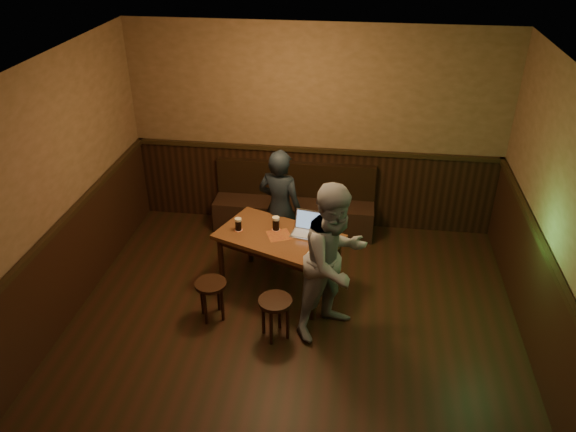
{
  "coord_description": "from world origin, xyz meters",
  "views": [
    {
      "loc": [
        0.59,
        -4.04,
        4.12
      ],
      "look_at": [
        -0.13,
        1.25,
        1.06
      ],
      "focal_mm": 35.0,
      "sensor_mm": 36.0,
      "label": 1
    }
  ],
  "objects_px": {
    "pint_mid": "(276,223)",
    "person_grey": "(335,261)",
    "stool_right": "(275,307)",
    "person_suit": "(280,209)",
    "bench": "(294,209)",
    "laptop": "(308,228)",
    "pint_left": "(238,224)",
    "pub_table": "(279,242)",
    "stool_left": "(211,290)",
    "pint_right": "(318,241)"
  },
  "relations": [
    {
      "from": "stool_left",
      "to": "pint_right",
      "type": "bearing_deg",
      "value": 21.99
    },
    {
      "from": "pub_table",
      "to": "person_grey",
      "type": "height_order",
      "value": "person_grey"
    },
    {
      "from": "stool_left",
      "to": "pint_right",
      "type": "height_order",
      "value": "pint_right"
    },
    {
      "from": "pub_table",
      "to": "pint_mid",
      "type": "bearing_deg",
      "value": 135.58
    },
    {
      "from": "bench",
      "to": "pub_table",
      "type": "bearing_deg",
      "value": -90.0
    },
    {
      "from": "pint_mid",
      "to": "person_grey",
      "type": "xyz_separation_m",
      "value": [
        0.72,
        -0.74,
        0.04
      ]
    },
    {
      "from": "bench",
      "to": "laptop",
      "type": "relative_size",
      "value": 5.56
    },
    {
      "from": "stool_left",
      "to": "pint_mid",
      "type": "height_order",
      "value": "pint_mid"
    },
    {
      "from": "pint_right",
      "to": "laptop",
      "type": "bearing_deg",
      "value": 115.6
    },
    {
      "from": "pint_right",
      "to": "person_grey",
      "type": "bearing_deg",
      "value": -64.36
    },
    {
      "from": "pint_right",
      "to": "pint_mid",
      "type": "bearing_deg",
      "value": 149.47
    },
    {
      "from": "bench",
      "to": "pub_table",
      "type": "xyz_separation_m",
      "value": [
        0.0,
        -1.4,
        0.33
      ]
    },
    {
      "from": "bench",
      "to": "pint_left",
      "type": "xyz_separation_m",
      "value": [
        -0.48,
        -1.34,
        0.51
      ]
    },
    {
      "from": "pint_left",
      "to": "person_suit",
      "type": "height_order",
      "value": "person_suit"
    },
    {
      "from": "bench",
      "to": "stool_left",
      "type": "distance_m",
      "value": 2.13
    },
    {
      "from": "pub_table",
      "to": "pint_mid",
      "type": "distance_m",
      "value": 0.22
    },
    {
      "from": "bench",
      "to": "pub_table",
      "type": "relative_size",
      "value": 1.4
    },
    {
      "from": "pint_right",
      "to": "person_grey",
      "type": "distance_m",
      "value": 0.49
    },
    {
      "from": "stool_left",
      "to": "person_suit",
      "type": "height_order",
      "value": "person_suit"
    },
    {
      "from": "laptop",
      "to": "pint_mid",
      "type": "bearing_deg",
      "value": -172.3
    },
    {
      "from": "laptop",
      "to": "stool_right",
      "type": "bearing_deg",
      "value": -93.14
    },
    {
      "from": "bench",
      "to": "person_grey",
      "type": "xyz_separation_m",
      "value": [
        0.67,
        -2.02,
        0.56
      ]
    },
    {
      "from": "pint_left",
      "to": "person_grey",
      "type": "relative_size",
      "value": 0.09
    },
    {
      "from": "pub_table",
      "to": "laptop",
      "type": "distance_m",
      "value": 0.38
    },
    {
      "from": "pint_right",
      "to": "person_grey",
      "type": "relative_size",
      "value": 0.09
    },
    {
      "from": "stool_right",
      "to": "pint_right",
      "type": "bearing_deg",
      "value": 60.79
    },
    {
      "from": "stool_right",
      "to": "person_grey",
      "type": "height_order",
      "value": "person_grey"
    },
    {
      "from": "stool_right",
      "to": "person_suit",
      "type": "relative_size",
      "value": 0.31
    },
    {
      "from": "bench",
      "to": "person_suit",
      "type": "xyz_separation_m",
      "value": [
        -0.07,
        -0.85,
        0.47
      ]
    },
    {
      "from": "stool_right",
      "to": "laptop",
      "type": "height_order",
      "value": "laptop"
    },
    {
      "from": "pub_table",
      "to": "pint_right",
      "type": "relative_size",
      "value": 10.04
    },
    {
      "from": "pint_mid",
      "to": "person_grey",
      "type": "bearing_deg",
      "value": -45.78
    },
    {
      "from": "laptop",
      "to": "person_suit",
      "type": "bearing_deg",
      "value": 142.18
    },
    {
      "from": "bench",
      "to": "stool_left",
      "type": "bearing_deg",
      "value": -107.98
    },
    {
      "from": "bench",
      "to": "pint_mid",
      "type": "relative_size",
      "value": 12.98
    },
    {
      "from": "pint_left",
      "to": "person_suit",
      "type": "xyz_separation_m",
      "value": [
        0.42,
        0.49,
        -0.04
      ]
    },
    {
      "from": "pint_mid",
      "to": "person_grey",
      "type": "height_order",
      "value": "person_grey"
    },
    {
      "from": "pint_right",
      "to": "person_suit",
      "type": "relative_size",
      "value": 0.1
    },
    {
      "from": "stool_left",
      "to": "person_suit",
      "type": "distance_m",
      "value": 1.38
    },
    {
      "from": "pub_table",
      "to": "stool_right",
      "type": "bearing_deg",
      "value": -62.64
    },
    {
      "from": "laptop",
      "to": "person_suit",
      "type": "distance_m",
      "value": 0.6
    },
    {
      "from": "bench",
      "to": "pint_left",
      "type": "bearing_deg",
      "value": -109.77
    },
    {
      "from": "stool_right",
      "to": "person_suit",
      "type": "bearing_deg",
      "value": 96.28
    },
    {
      "from": "bench",
      "to": "pint_right",
      "type": "height_order",
      "value": "bench"
    },
    {
      "from": "bench",
      "to": "pub_table",
      "type": "distance_m",
      "value": 1.43
    },
    {
      "from": "stool_left",
      "to": "laptop",
      "type": "xyz_separation_m",
      "value": [
        0.98,
        0.73,
        0.43
      ]
    },
    {
      "from": "pint_mid",
      "to": "pub_table",
      "type": "bearing_deg",
      "value": -66.04
    },
    {
      "from": "person_grey",
      "to": "pint_left",
      "type": "bearing_deg",
      "value": 102.27
    },
    {
      "from": "pint_mid",
      "to": "person_suit",
      "type": "relative_size",
      "value": 0.11
    },
    {
      "from": "pint_mid",
      "to": "person_grey",
      "type": "relative_size",
      "value": 0.1
    }
  ]
}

